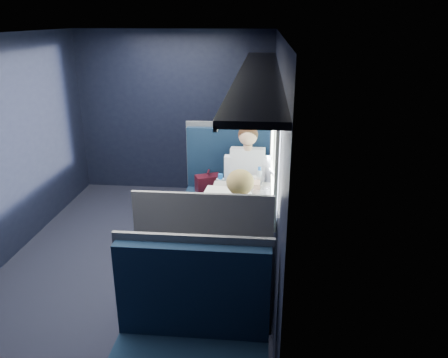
# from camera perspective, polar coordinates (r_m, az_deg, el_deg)

# --- Properties ---
(ground) EXTENTS (2.80, 4.20, 0.01)m
(ground) POSITION_cam_1_polar(r_m,az_deg,el_deg) (4.86, -10.80, -10.26)
(ground) COLOR black
(room_shell) EXTENTS (3.00, 4.40, 2.40)m
(room_shell) POSITION_cam_1_polar(r_m,az_deg,el_deg) (4.30, -11.79, 6.98)
(room_shell) COLOR black
(room_shell) RESTS_ON ground
(table) EXTENTS (0.62, 1.00, 0.74)m
(table) POSITION_cam_1_polar(r_m,az_deg,el_deg) (4.39, 1.73, -3.57)
(table) COLOR #54565E
(table) RESTS_ON ground
(seat_bay_near) EXTENTS (1.04, 0.62, 1.26)m
(seat_bay_near) POSITION_cam_1_polar(r_m,az_deg,el_deg) (5.30, 0.27, -2.07)
(seat_bay_near) COLOR #0B1A31
(seat_bay_near) RESTS_ON ground
(seat_bay_far) EXTENTS (1.04, 0.62, 1.26)m
(seat_bay_far) POSITION_cam_1_polar(r_m,az_deg,el_deg) (3.75, -2.05, -12.38)
(seat_bay_far) COLOR #0B1A31
(seat_bay_far) RESTS_ON ground
(seat_row_front) EXTENTS (1.04, 0.51, 1.16)m
(seat_row_front) POSITION_cam_1_polar(r_m,az_deg,el_deg) (6.16, 1.09, 1.11)
(seat_row_front) COLOR #0B1A31
(seat_row_front) RESTS_ON ground
(seat_row_back) EXTENTS (1.04, 0.51, 1.16)m
(seat_row_back) POSITION_cam_1_polar(r_m,az_deg,el_deg) (3.03, -4.43, -21.87)
(seat_row_back) COLOR #0B1A31
(seat_row_back) RESTS_ON ground
(man) EXTENTS (0.53, 0.56, 1.32)m
(man) POSITION_cam_1_polar(r_m,az_deg,el_deg) (5.01, 3.02, 0.22)
(man) COLOR black
(man) RESTS_ON ground
(woman) EXTENTS (0.53, 0.56, 1.32)m
(woman) POSITION_cam_1_polar(r_m,az_deg,el_deg) (3.72, 2.07, -7.11)
(woman) COLOR black
(woman) RESTS_ON ground
(papers) EXTENTS (0.56, 0.76, 0.01)m
(papers) POSITION_cam_1_polar(r_m,az_deg,el_deg) (4.33, 0.16, -2.77)
(papers) COLOR white
(papers) RESTS_ON table
(laptop) EXTENTS (0.32, 0.37, 0.24)m
(laptop) POSITION_cam_1_polar(r_m,az_deg,el_deg) (4.47, 5.93, -1.22)
(laptop) COLOR silver
(laptop) RESTS_ON table
(bottle_small) EXTENTS (0.06, 0.06, 0.21)m
(bottle_small) POSITION_cam_1_polar(r_m,az_deg,el_deg) (4.70, 4.62, 0.26)
(bottle_small) COLOR silver
(bottle_small) RESTS_ON table
(cup) EXTENTS (0.07, 0.07, 0.10)m
(cup) POSITION_cam_1_polar(r_m,az_deg,el_deg) (4.72, 4.11, -0.21)
(cup) COLOR white
(cup) RESTS_ON table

